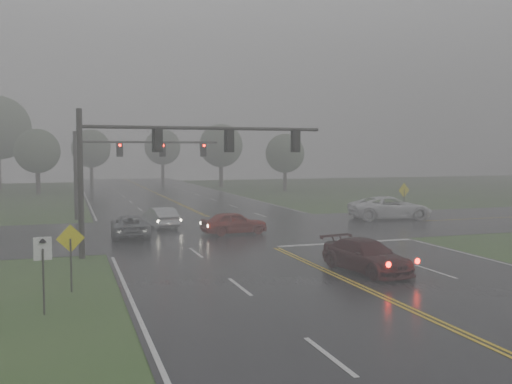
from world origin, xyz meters
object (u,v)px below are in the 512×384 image
object	(u,v)px
sedan_silver	(161,228)
car_grey	(130,237)
sedan_maroon	(366,272)
signal_gantry_far	(121,158)
sedan_red	(234,234)
signal_gantry_near	(160,154)
pickup_white	(390,219)

from	to	relation	value
sedan_silver	car_grey	world-z (taller)	sedan_silver
sedan_maroon	signal_gantry_far	xyz separation A→B (m)	(-8.29, 24.49, 4.83)
sedan_red	signal_gantry_near	bearing A→B (deg)	131.69
pickup_white	signal_gantry_far	bearing A→B (deg)	79.20
sedan_red	sedan_silver	world-z (taller)	sedan_red
sedan_silver	signal_gantry_near	distance (m)	11.68
sedan_red	sedan_silver	distance (m)	6.13
sedan_red	pickup_white	distance (m)	14.45
car_grey	pickup_white	world-z (taller)	pickup_white
sedan_maroon	sedan_red	world-z (taller)	sedan_red
sedan_maroon	car_grey	distance (m)	16.56
sedan_maroon	sedan_silver	distance (m)	18.79
sedan_silver	signal_gantry_near	bearing A→B (deg)	73.45
car_grey	signal_gantry_near	distance (m)	8.51
sedan_maroon	signal_gantry_far	bearing A→B (deg)	99.05
sedan_silver	pickup_white	world-z (taller)	pickup_white
sedan_red	pickup_white	bearing A→B (deg)	-78.19
sedan_red	sedan_silver	size ratio (longest dim) A/B	0.98
sedan_red	pickup_white	world-z (taller)	pickup_white
sedan_silver	signal_gantry_near	size ratio (longest dim) A/B	0.33
sedan_red	car_grey	bearing A→B (deg)	77.66
car_grey	signal_gantry_near	xyz separation A→B (m)	(0.91, -6.68, 5.19)
sedan_silver	car_grey	bearing A→B (deg)	47.93
sedan_silver	sedan_red	bearing A→B (deg)	123.06
sedan_red	signal_gantry_near	xyz separation A→B (m)	(-5.60, -5.71, 5.19)
sedan_silver	car_grey	xyz separation A→B (m)	(-2.49, -3.66, 0.00)
sedan_silver	pickup_white	xyz separation A→B (m)	(17.93, -0.73, 0.00)
pickup_white	signal_gantry_far	world-z (taller)	signal_gantry_far
sedan_red	signal_gantry_near	size ratio (longest dim) A/B	0.33
sedan_silver	signal_gantry_far	distance (m)	8.56
sedan_maroon	signal_gantry_near	bearing A→B (deg)	127.13
sedan_red	car_grey	xyz separation A→B (m)	(-6.51, 0.97, 0.00)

